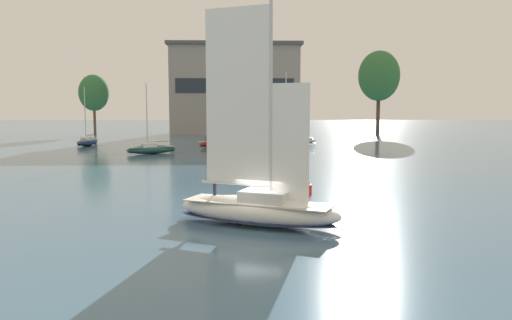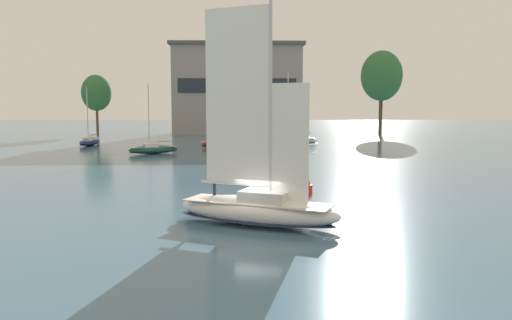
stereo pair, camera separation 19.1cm
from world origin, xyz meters
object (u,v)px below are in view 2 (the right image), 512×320
object	(u,v)px
sailboat_moored_far_slip	(153,149)
sailboat_moored_mid_channel	(90,142)
tree_shore_left	(382,76)
channel_buoy	(306,185)
sailboat_main	(258,206)
sailboat_moored_outer_mooring	(292,140)
sailboat_moored_near_marina	(216,143)
tree_shore_center	(96,93)

from	to	relation	value
sailboat_moored_far_slip	sailboat_moored_mid_channel	bearing A→B (deg)	132.19
tree_shore_left	channel_buoy	distance (m)	80.11
sailboat_main	sailboat_moored_mid_channel	size ratio (longest dim) A/B	1.36
sailboat_moored_mid_channel	channel_buoy	world-z (taller)	sailboat_moored_mid_channel
sailboat_moored_outer_mooring	sailboat_moored_mid_channel	bearing A→B (deg)	-177.97
sailboat_main	channel_buoy	distance (m)	10.17
sailboat_main	sailboat_moored_near_marina	bearing A→B (deg)	95.55
channel_buoy	tree_shore_center	bearing A→B (deg)	116.26
sailboat_moored_mid_channel	sailboat_moored_outer_mooring	xyz separation A→B (m)	(33.52, 1.19, 0.17)
tree_shore_center	sailboat_moored_near_marina	size ratio (longest dim) A/B	1.34
tree_shore_center	sailboat_moored_near_marina	distance (m)	42.97
sailboat_moored_near_marina	tree_shore_left	bearing A→B (deg)	42.02
sailboat_main	channel_buoy	xyz separation A→B (m)	(3.85, 9.40, -0.32)
tree_shore_center	sailboat_moored_mid_channel	distance (m)	30.50
sailboat_moored_far_slip	tree_shore_left	bearing A→B (deg)	44.84
tree_shore_left	sailboat_main	world-z (taller)	tree_shore_left
tree_shore_left	sailboat_moored_outer_mooring	distance (m)	37.49
sailboat_moored_mid_channel	channel_buoy	xyz separation A→B (m)	(29.96, -46.22, 0.07)
sailboat_main	sailboat_moored_far_slip	distance (m)	43.31
sailboat_moored_near_marina	sailboat_main	bearing A→B (deg)	-84.45
tree_shore_left	sailboat_moored_far_slip	size ratio (longest dim) A/B	1.96
sailboat_moored_mid_channel	sailboat_moored_far_slip	world-z (taller)	sailboat_moored_mid_channel
sailboat_moored_near_marina	sailboat_moored_outer_mooring	world-z (taller)	sailboat_moored_outer_mooring
channel_buoy	sailboat_moored_mid_channel	bearing A→B (deg)	122.95
sailboat_moored_near_marina	sailboat_moored_far_slip	size ratio (longest dim) A/B	1.04
tree_shore_center	sailboat_moored_outer_mooring	distance (m)	49.45
tree_shore_center	sailboat_moored_far_slip	xyz separation A→B (m)	(19.87, -42.78, -8.67)
sailboat_moored_mid_channel	sailboat_moored_far_slip	size ratio (longest dim) A/B	1.01
sailboat_moored_near_marina	channel_buoy	distance (m)	44.02
channel_buoy	sailboat_moored_outer_mooring	bearing A→B (deg)	85.71
tree_shore_left	sailboat_moored_near_marina	world-z (taller)	tree_shore_left
sailboat_moored_near_marina	sailboat_moored_far_slip	xyz separation A→B (m)	(-8.00, -11.23, -0.02)
tree_shore_center	sailboat_moored_mid_channel	size ratio (longest dim) A/B	1.39
tree_shore_center	tree_shore_left	bearing A→B (deg)	0.06
sailboat_moored_outer_mooring	channel_buoy	size ratio (longest dim) A/B	6.62
sailboat_moored_outer_mooring	tree_shore_center	bearing A→B (deg)	146.00
sailboat_moored_mid_channel	tree_shore_center	bearing A→B (deg)	103.58
sailboat_moored_outer_mooring	sailboat_moored_near_marina	bearing A→B (deg)	-161.01
tree_shore_left	sailboat_moored_mid_channel	xyz separation A→B (m)	(-56.09, -28.49, -12.46)
tree_shore_left	sailboat_moored_far_slip	distance (m)	62.02
sailboat_moored_far_slip	channel_buoy	size ratio (longest dim) A/B	5.22
channel_buoy	sailboat_moored_far_slip	bearing A→B (deg)	118.02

